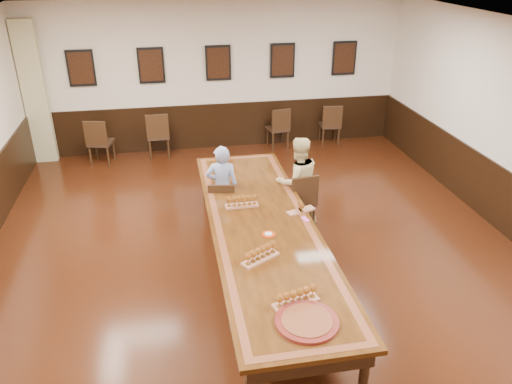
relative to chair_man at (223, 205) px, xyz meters
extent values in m
cube|color=black|center=(0.40, -1.25, -0.45)|extent=(8.00, 10.00, 0.02)
cube|color=white|center=(0.40, -1.25, 2.77)|extent=(8.00, 10.00, 0.02)
cube|color=beige|center=(0.40, 3.76, 1.16)|extent=(8.00, 0.02, 3.20)
imported|color=#445BAA|center=(0.02, 0.09, 0.26)|extent=(0.56, 0.42, 1.40)
imported|color=beige|center=(1.22, 0.01, 0.30)|extent=(0.81, 0.67, 1.49)
cube|color=#EB4EB4|center=(1.00, -1.22, 0.32)|extent=(0.10, 0.15, 0.01)
cube|color=tan|center=(-3.35, 3.57, 1.01)|extent=(0.45, 0.18, 2.90)
cube|color=black|center=(0.40, 3.73, 0.06)|extent=(7.98, 0.04, 1.00)
cube|color=#321908|center=(0.40, -1.25, 0.28)|extent=(1.40, 5.00, 0.06)
cube|color=brown|center=(0.40, -1.25, 0.31)|extent=(1.28, 4.88, 0.00)
cube|color=#321908|center=(0.40, -1.25, 0.31)|extent=(1.10, 4.70, 0.00)
cube|color=black|center=(0.40, -1.25, 0.13)|extent=(1.25, 4.85, 0.18)
cylinder|color=black|center=(0.98, -3.57, -0.09)|extent=(0.10, 0.10, 0.69)
cylinder|color=black|center=(-0.18, 1.07, -0.09)|extent=(0.10, 0.10, 0.69)
cylinder|color=black|center=(0.98, 1.07, -0.09)|extent=(0.10, 0.10, 0.69)
cube|color=black|center=(-2.40, 3.69, 1.46)|extent=(0.54, 0.03, 0.74)
cube|color=black|center=(-2.40, 3.67, 1.46)|extent=(0.46, 0.01, 0.64)
cube|color=black|center=(-1.00, 3.69, 1.46)|extent=(0.54, 0.03, 0.74)
cube|color=black|center=(-1.00, 3.67, 1.46)|extent=(0.46, 0.01, 0.64)
cube|color=black|center=(0.40, 3.69, 1.46)|extent=(0.54, 0.03, 0.74)
cube|color=black|center=(0.40, 3.67, 1.46)|extent=(0.46, 0.01, 0.64)
cube|color=black|center=(1.80, 3.69, 1.46)|extent=(0.54, 0.03, 0.74)
cube|color=black|center=(1.80, 3.67, 1.46)|extent=(0.46, 0.01, 0.64)
cube|color=black|center=(3.20, 3.69, 1.46)|extent=(0.54, 0.03, 0.74)
cube|color=black|center=(3.20, 3.67, 1.46)|extent=(0.46, 0.01, 0.64)
cube|color=#A36344|center=(0.20, -0.69, 0.33)|extent=(0.48, 0.16, 0.03)
cube|color=#A36344|center=(1.00, -0.99, 0.32)|extent=(0.44, 0.26, 0.03)
cube|color=#A36344|center=(0.21, -2.08, 0.33)|extent=(0.51, 0.39, 0.03)
cube|color=#A36344|center=(0.43, -2.95, 0.33)|extent=(0.53, 0.28, 0.03)
cylinder|color=#B8330C|center=(0.42, -1.53, 0.32)|extent=(0.18, 0.18, 0.02)
cylinder|color=silver|center=(0.42, -1.53, 0.33)|extent=(0.10, 0.10, 0.01)
cylinder|color=#581511|center=(0.46, -3.26, 0.33)|extent=(0.72, 0.72, 0.04)
cylinder|color=brown|center=(0.46, -3.26, 0.36)|extent=(0.58, 0.58, 0.01)
camera|label=1|loc=(-0.74, -6.97, 3.68)|focal=35.00mm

